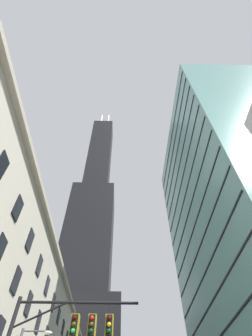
{
  "coord_description": "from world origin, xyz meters",
  "views": [
    {
      "loc": [
        -1.55,
        -9.54,
        1.42
      ],
      "look_at": [
        -0.99,
        13.68,
        29.42
      ],
      "focal_mm": 26.86,
      "sensor_mm": 36.0,
      "label": 1
    }
  ],
  "objects": [
    {
      "name": "dark_skyscraper",
      "position": [
        -14.85,
        80.48,
        50.88
      ],
      "size": [
        27.45,
        27.45,
        171.01
      ],
      "color": "black",
      "rests_on": "ground"
    },
    {
      "name": "glass_office_midrise",
      "position": [
        19.98,
        25.86,
        30.0
      ],
      "size": [
        18.06,
        35.51,
        60.0
      ],
      "color": "slate",
      "rests_on": "ground"
    }
  ]
}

